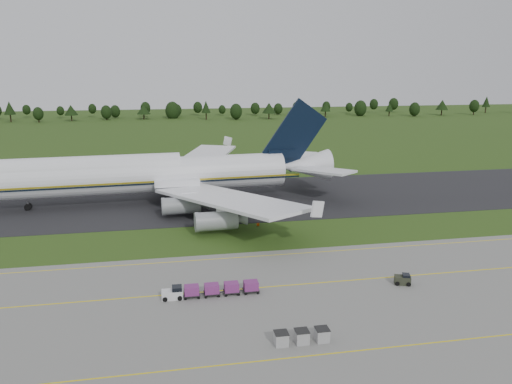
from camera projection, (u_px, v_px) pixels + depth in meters
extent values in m
plane|color=#294414|center=(261.00, 236.00, 92.70)|extent=(600.00, 600.00, 0.00)
cube|color=slate|center=(314.00, 327.00, 60.26)|extent=(300.00, 52.00, 0.06)
cube|color=black|center=(238.00, 198.00, 119.40)|extent=(300.00, 40.00, 0.08)
cube|color=yellow|center=(290.00, 285.00, 71.70)|extent=(300.00, 0.25, 0.01)
cube|color=yellow|center=(330.00, 354.00, 54.53)|extent=(300.00, 0.20, 0.01)
cube|color=yellow|center=(272.00, 255.00, 83.15)|extent=(120.00, 0.20, 0.01)
cylinder|color=black|center=(11.00, 118.00, 286.37)|extent=(0.70, 0.70, 4.26)
cone|color=#1B3111|center=(9.00, 108.00, 284.94)|extent=(6.30, 6.30, 7.58)
cylinder|color=black|center=(39.00, 120.00, 283.86)|extent=(0.70, 0.70, 3.30)
sphere|color=#1B3111|center=(38.00, 114.00, 283.04)|extent=(5.73, 5.73, 5.73)
cylinder|color=black|center=(72.00, 118.00, 292.29)|extent=(0.70, 0.70, 3.36)
cone|color=#1B3111|center=(71.00, 110.00, 291.16)|extent=(7.63, 7.63, 5.98)
cylinder|color=black|center=(107.00, 117.00, 297.58)|extent=(0.70, 0.70, 3.06)
sphere|color=#1B3111|center=(106.00, 112.00, 296.81)|extent=(6.30, 6.30, 6.30)
cylinder|color=black|center=(144.00, 117.00, 302.17)|extent=(0.70, 0.70, 3.08)
cone|color=#1B3111|center=(144.00, 110.00, 301.13)|extent=(8.22, 8.22, 5.47)
cylinder|color=black|center=(173.00, 116.00, 307.71)|extent=(0.70, 0.70, 2.97)
sphere|color=#1B3111|center=(173.00, 111.00, 306.97)|extent=(8.77, 8.77, 8.77)
cylinder|color=black|center=(206.00, 116.00, 299.41)|extent=(0.70, 0.70, 4.07)
cone|color=#1B3111|center=(206.00, 107.00, 298.04)|extent=(5.39, 5.39, 7.23)
cylinder|color=black|center=(236.00, 117.00, 300.36)|extent=(0.70, 0.70, 3.16)
sphere|color=#1B3111|center=(236.00, 111.00, 299.58)|extent=(7.22, 7.22, 7.22)
cylinder|color=black|center=(269.00, 116.00, 304.00)|extent=(0.70, 0.70, 3.50)
cone|color=#1B3111|center=(269.00, 108.00, 302.82)|extent=(8.34, 8.34, 6.23)
cylinder|color=black|center=(300.00, 114.00, 320.73)|extent=(0.70, 0.70, 3.12)
sphere|color=#1B3111|center=(300.00, 109.00, 319.95)|extent=(6.69, 6.69, 6.69)
cylinder|color=black|center=(325.00, 114.00, 316.66)|extent=(0.70, 0.70, 3.47)
cone|color=#1B3111|center=(326.00, 106.00, 315.49)|extent=(6.53, 6.53, 6.16)
cylinder|color=black|center=(360.00, 113.00, 322.90)|extent=(0.70, 0.70, 3.17)
sphere|color=#1B3111|center=(360.00, 108.00, 322.11)|extent=(7.93, 7.93, 7.93)
cylinder|color=black|center=(389.00, 114.00, 321.72)|extent=(0.70, 0.70, 3.10)
cone|color=#1B3111|center=(389.00, 107.00, 320.67)|extent=(5.09, 5.09, 5.52)
cylinder|color=black|center=(414.00, 114.00, 319.67)|extent=(0.70, 0.70, 2.99)
sphere|color=#1B3111|center=(415.00, 109.00, 318.93)|extent=(6.75, 6.75, 6.75)
cylinder|color=black|center=(442.00, 112.00, 326.99)|extent=(0.70, 0.70, 3.61)
cone|color=#1B3111|center=(442.00, 105.00, 325.77)|extent=(7.85, 7.85, 6.42)
cylinder|color=black|center=(474.00, 112.00, 330.08)|extent=(0.70, 0.70, 3.79)
sphere|color=#1B3111|center=(474.00, 106.00, 329.13)|extent=(6.31, 6.31, 6.31)
cylinder|color=black|center=(486.00, 110.00, 344.59)|extent=(0.70, 0.70, 4.05)
cone|color=#1B3111|center=(486.00, 102.00, 343.23)|extent=(5.23, 5.23, 7.20)
cylinder|color=white|center=(146.00, 176.00, 114.07)|extent=(64.91, 11.66, 8.01)
cylinder|color=white|center=(94.00, 170.00, 111.05)|extent=(38.14, 8.39, 6.25)
cone|color=white|center=(305.00, 166.00, 122.78)|extent=(12.66, 8.30, 7.61)
cube|color=gold|center=(146.00, 182.00, 110.44)|extent=(71.13, 4.10, 0.39)
cube|color=white|center=(227.00, 199.00, 97.73)|extent=(28.20, 38.46, 0.61)
cube|color=white|center=(199.00, 161.00, 137.80)|extent=(24.90, 39.21, 0.61)
cylinder|color=gray|center=(181.00, 206.00, 103.30)|extent=(7.98, 4.00, 3.56)
cylinder|color=gray|center=(216.00, 221.00, 92.99)|extent=(7.98, 4.00, 3.56)
cylinder|color=gray|center=(171.00, 177.00, 129.73)|extent=(7.98, 4.00, 3.56)
cylinder|color=gray|center=(187.00, 168.00, 142.51)|extent=(7.98, 4.00, 3.56)
cube|color=black|center=(295.00, 136.00, 120.32)|extent=(16.24, 1.53, 17.87)
cube|color=white|center=(324.00, 170.00, 115.22)|extent=(13.35, 15.35, 0.50)
cube|color=white|center=(300.00, 158.00, 130.95)|extent=(12.33, 15.63, 0.50)
cylinder|color=slate|center=(28.00, 205.00, 109.44)|extent=(0.40, 0.40, 2.45)
cylinder|color=black|center=(28.00, 207.00, 109.57)|extent=(1.50, 1.08, 1.45)
cylinder|color=slate|center=(178.00, 201.00, 112.16)|extent=(0.40, 0.40, 2.45)
cylinder|color=black|center=(178.00, 203.00, 112.28)|extent=(1.50, 1.08, 1.45)
cylinder|color=slate|center=(174.00, 191.00, 121.60)|extent=(0.40, 0.40, 2.45)
cylinder|color=black|center=(174.00, 193.00, 121.72)|extent=(1.50, 1.08, 1.45)
cube|color=silver|center=(172.00, 294.00, 67.38)|extent=(2.84, 1.53, 1.20)
cylinder|color=black|center=(165.00, 299.00, 66.55)|extent=(0.66, 0.24, 0.66)
cube|color=black|center=(192.00, 294.00, 67.90)|extent=(2.18, 1.64, 0.13)
cube|color=#6D2667|center=(192.00, 290.00, 67.74)|extent=(1.97, 1.53, 1.20)
cylinder|color=black|center=(186.00, 299.00, 67.06)|extent=(0.37, 0.16, 0.37)
cube|color=black|center=(212.00, 293.00, 68.38)|extent=(2.18, 1.64, 0.13)
cube|color=#6D2667|center=(212.00, 288.00, 68.22)|extent=(1.97, 1.53, 1.20)
cylinder|color=black|center=(206.00, 297.00, 67.54)|extent=(0.37, 0.16, 0.37)
cube|color=black|center=(232.00, 291.00, 68.86)|extent=(2.18, 1.64, 0.13)
cube|color=#6D2667|center=(231.00, 287.00, 68.70)|extent=(1.97, 1.53, 1.20)
cylinder|color=black|center=(226.00, 295.00, 68.03)|extent=(0.37, 0.16, 0.37)
cube|color=black|center=(251.00, 290.00, 69.34)|extent=(2.18, 1.64, 0.13)
cube|color=#6D2667|center=(251.00, 285.00, 69.19)|extent=(1.97, 1.53, 1.20)
cylinder|color=black|center=(246.00, 294.00, 68.51)|extent=(0.37, 0.16, 0.37)
cylinder|color=black|center=(172.00, 296.00, 67.45)|extent=(0.66, 0.24, 0.66)
cube|color=#292D1F|center=(403.00, 280.00, 71.90)|extent=(2.56, 2.01, 1.23)
cylinder|color=black|center=(399.00, 284.00, 71.20)|extent=(0.63, 0.22, 0.63)
cylinder|color=black|center=(405.00, 280.00, 72.76)|extent=(0.63, 0.22, 0.63)
cube|color=#9B9B9B|center=(281.00, 339.00, 56.11)|extent=(1.47, 1.47, 1.47)
cube|color=black|center=(281.00, 333.00, 55.92)|extent=(1.57, 1.57, 0.07)
cube|color=#9B9B9B|center=(302.00, 337.00, 56.53)|extent=(1.47, 1.47, 1.47)
cube|color=black|center=(302.00, 331.00, 56.34)|extent=(1.57, 1.57, 0.07)
cube|color=#9B9B9B|center=(322.00, 335.00, 56.95)|extent=(1.47, 1.47, 1.47)
cube|color=black|center=(322.00, 329.00, 56.77)|extent=(1.57, 1.57, 0.07)
cube|color=#DB3D06|center=(215.00, 227.00, 97.11)|extent=(0.50, 0.12, 0.60)
cube|color=black|center=(215.00, 228.00, 97.18)|extent=(0.30, 0.30, 0.04)
cube|color=#DB3D06|center=(258.00, 224.00, 98.60)|extent=(0.50, 0.12, 0.60)
cube|color=black|center=(258.00, 226.00, 98.67)|extent=(0.30, 0.30, 0.04)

